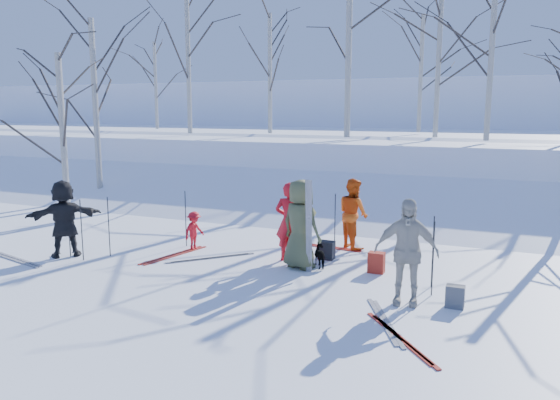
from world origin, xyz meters
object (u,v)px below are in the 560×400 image
at_px(skier_red_north, 289,222).
at_px(dog, 322,256).
at_px(skier_cream_east, 406,252).
at_px(backpack_dark, 326,250).
at_px(skier_redor_behind, 353,213).
at_px(backpack_red, 376,263).
at_px(backpack_grey, 455,297).
at_px(skier_red_seated, 194,231).
at_px(skier_grey_west, 64,218).
at_px(skier_olive_center, 300,224).

distance_m(skier_red_north, dog, 1.03).
height_order(skier_cream_east, backpack_dark, skier_cream_east).
bearing_deg(dog, skier_redor_behind, -134.22).
relative_size(backpack_red, backpack_grey, 1.11).
bearing_deg(skier_red_north, backpack_grey, 150.78).
xyz_separation_m(backpack_grey, backpack_dark, (-2.91, 1.97, 0.01)).
bearing_deg(skier_red_seated, skier_cream_east, -96.58).
relative_size(skier_grey_west, dog, 3.03).
bearing_deg(skier_red_seated, skier_redor_behind, -52.88).
bearing_deg(skier_olive_center, skier_red_seated, 10.22).
bearing_deg(skier_redor_behind, skier_grey_west, 73.20).
distance_m(skier_red_north, skier_redor_behind, 1.88).
bearing_deg(skier_red_north, skier_redor_behind, -126.73).
distance_m(skier_grey_west, dog, 5.75).
bearing_deg(skier_redor_behind, skier_red_seated, 69.18).
relative_size(skier_red_north, skier_grey_west, 0.99).
distance_m(skier_red_north, skier_grey_west, 5.00).
height_order(skier_red_north, skier_red_seated, skier_red_north).
bearing_deg(skier_cream_east, backpack_dark, 128.50).
xyz_separation_m(skier_red_north, dog, (0.80, -0.17, -0.62)).
height_order(skier_redor_behind, backpack_dark, skier_redor_behind).
xyz_separation_m(skier_olive_center, backpack_grey, (3.19, -1.10, -0.74)).
distance_m(skier_olive_center, skier_cream_east, 2.69).
distance_m(skier_red_seated, backpack_dark, 3.14).
distance_m(skier_cream_east, backpack_grey, 1.09).
height_order(skier_red_north, backpack_dark, skier_red_north).
bearing_deg(dog, skier_cream_east, 103.99).
xyz_separation_m(skier_redor_behind, backpack_red, (0.99, -1.74, -0.62)).
xyz_separation_m(dog, backpack_dark, (-0.10, 0.61, -0.04)).
bearing_deg(skier_red_north, backpack_dark, -154.24).
relative_size(skier_olive_center, backpack_red, 4.41).
xyz_separation_m(skier_red_seated, skier_cream_east, (5.20, -1.65, 0.46)).
bearing_deg(skier_redor_behind, skier_cream_east, 162.43).
relative_size(skier_olive_center, dog, 3.24).
bearing_deg(backpack_dark, skier_cream_east, -45.09).
bearing_deg(skier_red_seated, backpack_dark, -70.59).
bearing_deg(backpack_grey, skier_cream_east, -170.10).
height_order(skier_olive_center, dog, skier_olive_center).
relative_size(skier_red_seated, skier_cream_east, 0.50).
bearing_deg(backpack_red, backpack_dark, 155.81).
xyz_separation_m(skier_cream_east, skier_grey_west, (-7.52, 0.01, -0.04)).
distance_m(skier_grey_west, backpack_red, 6.87).
xyz_separation_m(skier_cream_east, backpack_dark, (-2.10, 2.11, -0.71)).
relative_size(skier_redor_behind, dog, 2.90).
bearing_deg(backpack_grey, skier_redor_behind, 130.09).
height_order(skier_olive_center, skier_redor_behind, skier_olive_center).
distance_m(skier_red_seated, dog, 3.21).
relative_size(backpack_red, backpack_dark, 1.05).
height_order(skier_grey_west, dog, skier_grey_west).
xyz_separation_m(skier_olive_center, skier_redor_behind, (0.53, 2.05, -0.10)).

